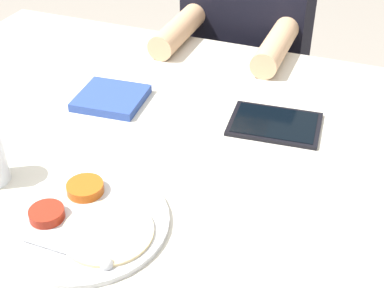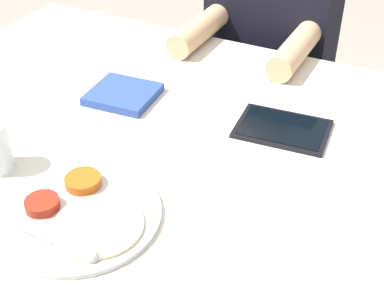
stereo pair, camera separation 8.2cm
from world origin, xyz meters
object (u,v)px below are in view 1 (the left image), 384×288
at_px(red_notebook, 111,99).
at_px(person_diner, 245,69).
at_px(tablet_device, 275,124).
at_px(thali_tray, 86,221).

distance_m(red_notebook, person_diner, 0.63).
bearing_deg(red_notebook, person_diner, 74.72).
bearing_deg(person_diner, tablet_device, -67.74).
xyz_separation_m(thali_tray, red_notebook, (-0.16, 0.38, 0.00)).
relative_size(red_notebook, person_diner, 0.13).
bearing_deg(tablet_device, thali_tray, -118.13).
relative_size(thali_tray, red_notebook, 1.77).
height_order(red_notebook, person_diner, person_diner).
height_order(thali_tray, red_notebook, thali_tray).
relative_size(thali_tray, tablet_device, 1.38).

